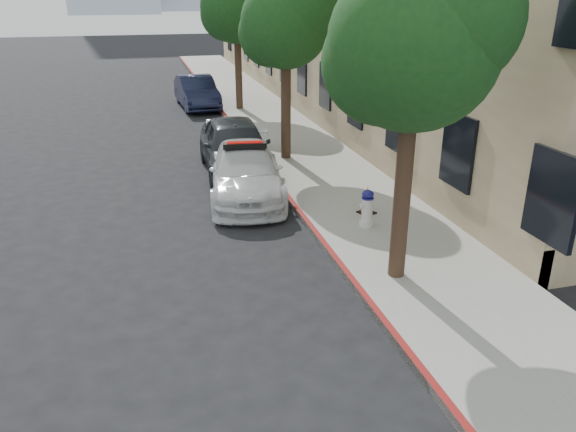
# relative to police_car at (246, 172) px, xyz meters

# --- Properties ---
(ground) EXTENTS (120.00, 120.00, 0.00)m
(ground) POSITION_rel_police_car_xyz_m (-1.10, -3.27, -0.66)
(ground) COLOR black
(ground) RESTS_ON ground
(sidewalk) EXTENTS (3.20, 50.00, 0.15)m
(sidewalk) POSITION_rel_police_car_xyz_m (2.50, 6.73, -0.58)
(sidewalk) COLOR gray
(sidewalk) RESTS_ON ground
(curb_strip) EXTENTS (0.12, 50.00, 0.15)m
(curb_strip) POSITION_rel_police_car_xyz_m (0.96, 6.73, -0.58)
(curb_strip) COLOR maroon
(curb_strip) RESTS_ON ground
(tree_near) EXTENTS (2.92, 2.82, 5.62)m
(tree_near) POSITION_rel_police_car_xyz_m (1.83, -5.28, 3.62)
(tree_near) COLOR black
(tree_near) RESTS_ON sidewalk
(tree_mid) EXTENTS (2.77, 2.64, 5.43)m
(tree_mid) POSITION_rel_police_car_xyz_m (1.83, 2.72, 3.50)
(tree_mid) COLOR black
(tree_mid) RESTS_ON sidewalk
(tree_far) EXTENTS (3.10, 3.00, 5.81)m
(tree_far) POSITION_rel_police_car_xyz_m (1.83, 10.72, 3.73)
(tree_far) COLOR black
(tree_far) RESTS_ON sidewalk
(police_car) EXTENTS (2.43, 4.71, 1.46)m
(police_car) POSITION_rel_police_car_xyz_m (0.00, 0.00, 0.00)
(police_car) COLOR silver
(police_car) RESTS_ON ground
(parked_car_mid) EXTENTS (2.04, 4.73, 1.59)m
(parked_car_mid) POSITION_rel_police_car_xyz_m (0.10, 2.07, 0.14)
(parked_car_mid) COLOR black
(parked_car_mid) RESTS_ON ground
(parked_car_far) EXTENTS (1.76, 4.36, 1.41)m
(parked_car_far) POSITION_rel_police_car_xyz_m (0.10, 12.12, 0.05)
(parked_car_far) COLOR black
(parked_car_far) RESTS_ON ground
(fire_hydrant) EXTENTS (0.35, 0.32, 0.84)m
(fire_hydrant) POSITION_rel_police_car_xyz_m (2.15, -2.98, -0.10)
(fire_hydrant) COLOR silver
(fire_hydrant) RESTS_ON sidewalk
(traffic_cone) EXTENTS (0.45, 0.45, 0.68)m
(traffic_cone) POSITION_rel_police_car_xyz_m (2.44, -2.29, -0.17)
(traffic_cone) COLOR black
(traffic_cone) RESTS_ON sidewalk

